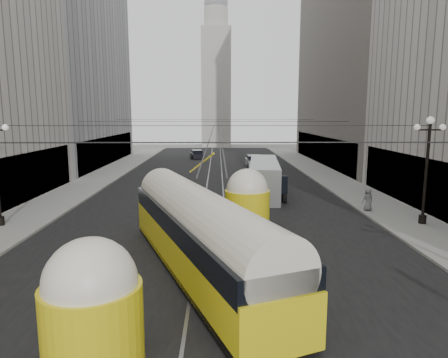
{
  "coord_description": "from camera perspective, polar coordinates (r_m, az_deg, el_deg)",
  "views": [
    {
      "loc": [
        0.28,
        -5.11,
        6.63
      ],
      "look_at": [
        0.58,
        14.21,
        3.5
      ],
      "focal_mm": 32.0,
      "sensor_mm": 36.0,
      "label": 1
    }
  ],
  "objects": [
    {
      "name": "road",
      "position": [
        38.19,
        -1.31,
        -0.8
      ],
      "size": [
        20.0,
        85.0,
        0.02
      ],
      "primitive_type": "cube",
      "color": "black",
      "rests_on": "ground"
    },
    {
      "name": "sidewalk_left",
      "position": [
        43.4,
        -17.33,
        0.1
      ],
      "size": [
        4.0,
        72.0,
        0.15
      ],
      "primitive_type": "cube",
      "color": "gray",
      "rests_on": "ground"
    },
    {
      "name": "sidewalk_right",
      "position": [
        43.25,
        14.83,
        0.18
      ],
      "size": [
        4.0,
        72.0,
        0.15
      ],
      "primitive_type": "cube",
      "color": "gray",
      "rests_on": "ground"
    },
    {
      "name": "rail_left",
      "position": [
        38.2,
        -2.44,
        -0.8
      ],
      "size": [
        0.12,
        85.0,
        0.04
      ],
      "primitive_type": "cube",
      "color": "gray",
      "rests_on": "ground"
    },
    {
      "name": "rail_right",
      "position": [
        38.19,
        -0.19,
        -0.79
      ],
      "size": [
        0.12,
        85.0,
        0.04
      ],
      "primitive_type": "cube",
      "color": "gray",
      "rests_on": "ground"
    },
    {
      "name": "building_left_far",
      "position": [
        57.36,
        -22.54,
        16.22
      ],
      "size": [
        12.6,
        28.6,
        28.6
      ],
      "color": "#999999",
      "rests_on": "ground"
    },
    {
      "name": "building_right_far",
      "position": [
        57.47,
        20.24,
        18.36
      ],
      "size": [
        12.6,
        32.6,
        32.6
      ],
      "color": "#514C47",
      "rests_on": "ground"
    },
    {
      "name": "distant_tower",
      "position": [
        85.52,
        -1.13,
        14.8
      ],
      "size": [
        6.0,
        6.0,
        31.36
      ],
      "color": "#B2AFA8",
      "rests_on": "ground"
    },
    {
      "name": "lamppost_right_mid",
      "position": [
        26.35,
        27.0,
        1.91
      ],
      "size": [
        1.86,
        0.44,
        6.37
      ],
      "color": "black",
      "rests_on": "sidewalk_right"
    },
    {
      "name": "catenary",
      "position": [
        36.61,
        -1.17,
        8.03
      ],
      "size": [
        25.0,
        72.0,
        0.23
      ],
      "color": "black",
      "rests_on": "ground"
    },
    {
      "name": "streetcar",
      "position": [
        16.89,
        -3.54,
        -7.57
      ],
      "size": [
        7.58,
        15.52,
        3.61
      ],
      "color": "yellow",
      "rests_on": "ground"
    },
    {
      "name": "city_bus",
      "position": [
        33.7,
        5.73,
        0.43
      ],
      "size": [
        3.34,
        11.09,
        2.77
      ],
      "color": "#949799",
      "rests_on": "ground"
    },
    {
      "name": "sedan_white_far",
      "position": [
        51.32,
        4.35,
        2.5
      ],
      "size": [
        2.07,
        4.7,
        1.47
      ],
      "color": "#B8B8B8",
      "rests_on": "ground"
    },
    {
      "name": "sedan_dark_far",
      "position": [
        61.15,
        -3.89,
        3.5
      ],
      "size": [
        2.43,
        4.29,
        1.28
      ],
      "color": "black",
      "rests_on": "ground"
    },
    {
      "name": "pedestrian_sidewalk_right",
      "position": [
        28.88,
        19.87,
        -2.76
      ],
      "size": [
        0.84,
        0.62,
        1.54
      ],
      "primitive_type": "imported",
      "rotation": [
        0.0,
        0.0,
        3.37
      ],
      "color": "slate",
      "rests_on": "sidewalk_right"
    }
  ]
}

